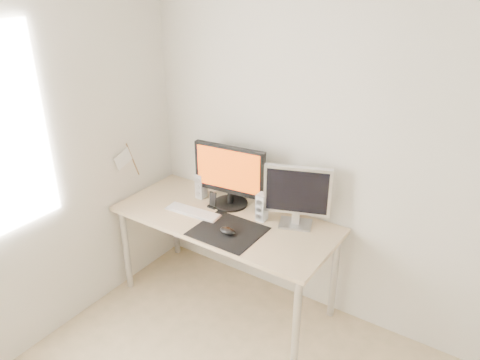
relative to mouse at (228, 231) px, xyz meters
The scene contains 11 objects.
wall_back 1.07m from the mouse, 34.50° to the left, with size 3.50×3.50×0.00m, color white.
mousepad 0.04m from the mouse, 123.69° to the left, with size 0.45×0.40×0.00m, color black.
mouse is the anchor object (origin of this frame).
desk 0.25m from the mouse, 130.25° to the left, with size 1.60×0.70×0.73m.
main_monitor 0.47m from the mouse, 122.82° to the left, with size 0.55×0.29×0.47m.
second_monitor 0.52m from the mouse, 48.23° to the left, with size 0.44×0.23×0.43m.
speaker_left 0.58m from the mouse, 145.69° to the left, with size 0.06×0.08×0.20m.
speaker_right 0.31m from the mouse, 72.81° to the left, with size 0.06×0.08×0.20m.
keyboard 0.39m from the mouse, 165.25° to the left, with size 0.43×0.15×0.02m.
phone_dock 0.39m from the mouse, 141.11° to the left, with size 0.07×0.06×0.12m.
pennant 0.98m from the mouse, behind, with size 0.01×0.23×0.29m.
Camera 1 is at (0.75, -0.95, 2.39)m, focal length 35.00 mm.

